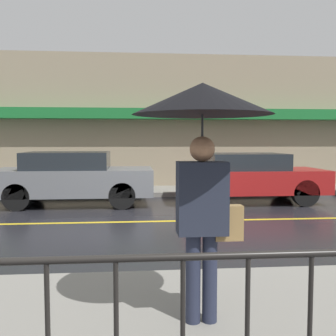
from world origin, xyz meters
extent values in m
plane|color=black|center=(0.00, 0.00, 0.00)|extent=(80.00, 80.00, 0.00)
cube|color=gray|center=(0.00, 4.44, 0.07)|extent=(28.00, 1.82, 0.14)
cube|color=gold|center=(0.00, 0.00, 0.00)|extent=(25.20, 0.12, 0.01)
cube|color=gray|center=(0.00, 5.50, 2.33)|extent=(28.00, 0.30, 4.66)
cube|color=#196B2D|center=(0.00, 5.07, 2.60)|extent=(16.80, 0.55, 0.35)
cylinder|color=black|center=(0.00, -6.43, 1.18)|extent=(12.00, 0.04, 0.04)
cylinder|color=#23283D|center=(-0.33, -4.91, 0.53)|extent=(0.13, 0.13, 0.78)
cylinder|color=#23283D|center=(-0.19, -4.91, 0.53)|extent=(0.13, 0.13, 0.78)
cube|color=#232838|center=(-0.26, -4.91, 1.23)|extent=(0.42, 0.25, 0.62)
sphere|color=tan|center=(-0.26, -4.91, 1.64)|extent=(0.21, 0.21, 0.21)
cylinder|color=#262628|center=(-0.26, -4.91, 1.58)|extent=(0.02, 0.02, 0.70)
cone|color=black|center=(-0.26, -4.91, 2.06)|extent=(1.18, 1.18, 0.27)
cube|color=#9E7A47|center=(-0.03, -4.91, 1.01)|extent=(0.24, 0.12, 0.30)
cube|color=slate|center=(-2.40, 2.33, 0.62)|extent=(4.12, 1.75, 0.68)
cube|color=#1E2328|center=(-2.57, 2.33, 1.18)|extent=(2.14, 1.61, 0.44)
cylinder|color=black|center=(-1.13, 3.10, 0.33)|extent=(0.67, 0.22, 0.67)
cylinder|color=black|center=(-1.13, 1.57, 0.33)|extent=(0.67, 0.22, 0.67)
cylinder|color=black|center=(-3.68, 3.10, 0.33)|extent=(0.67, 0.22, 0.67)
cylinder|color=black|center=(-3.68, 1.57, 0.33)|extent=(0.67, 0.22, 0.67)
cube|color=maroon|center=(2.38, 2.33, 0.61)|extent=(3.92, 1.79, 0.62)
cube|color=#1E2328|center=(2.22, 2.33, 1.14)|extent=(2.04, 1.64, 0.44)
cylinder|color=black|center=(3.59, 3.12, 0.35)|extent=(0.70, 0.22, 0.70)
cylinder|color=black|center=(3.59, 1.55, 0.35)|extent=(0.70, 0.22, 0.70)
cylinder|color=black|center=(1.16, 3.12, 0.35)|extent=(0.70, 0.22, 0.70)
cylinder|color=black|center=(1.16, 1.55, 0.35)|extent=(0.70, 0.22, 0.70)
camera|label=1|loc=(-0.84, -8.19, 1.72)|focal=42.00mm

